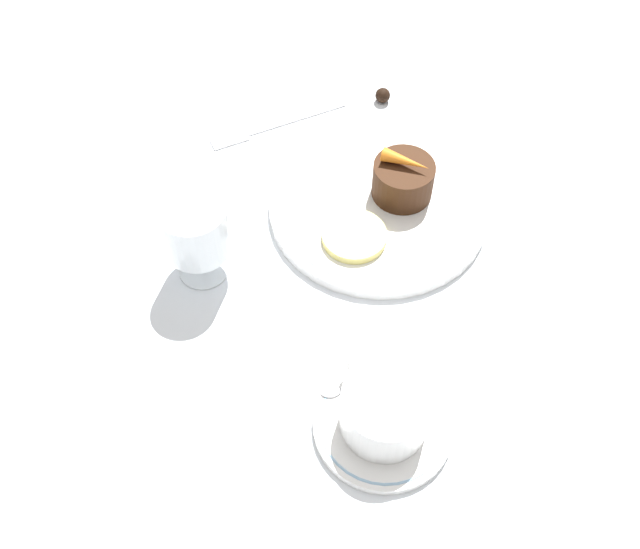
{
  "coord_description": "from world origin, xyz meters",
  "views": [
    {
      "loc": [
        -0.45,
        0.33,
        0.71
      ],
      "look_at": [
        -0.04,
        0.08,
        0.04
      ],
      "focal_mm": 42.0,
      "sensor_mm": 36.0,
      "label": 1
    }
  ],
  "objects_px": {
    "wine_glass": "(196,232)",
    "fork": "(265,128)",
    "coffee_cup": "(385,410)",
    "dessert_cake": "(403,180)",
    "dinner_plate": "(378,206)"
  },
  "relations": [
    {
      "from": "wine_glass",
      "to": "fork",
      "type": "relative_size",
      "value": 0.55
    },
    {
      "from": "coffee_cup",
      "to": "wine_glass",
      "type": "xyz_separation_m",
      "value": [
        0.27,
        0.07,
        0.03
      ]
    },
    {
      "from": "fork",
      "to": "dessert_cake",
      "type": "xyz_separation_m",
      "value": [
        -0.2,
        -0.08,
        0.03
      ]
    },
    {
      "from": "dinner_plate",
      "to": "coffee_cup",
      "type": "distance_m",
      "value": 0.29
    },
    {
      "from": "coffee_cup",
      "to": "dessert_cake",
      "type": "relative_size",
      "value": 1.54
    },
    {
      "from": "dinner_plate",
      "to": "coffee_cup",
      "type": "relative_size",
      "value": 2.34
    },
    {
      "from": "dinner_plate",
      "to": "fork",
      "type": "bearing_deg",
      "value": 13.83
    },
    {
      "from": "coffee_cup",
      "to": "wine_glass",
      "type": "height_order",
      "value": "wine_glass"
    },
    {
      "from": "wine_glass",
      "to": "dessert_cake",
      "type": "height_order",
      "value": "wine_glass"
    },
    {
      "from": "dessert_cake",
      "to": "wine_glass",
      "type": "bearing_deg",
      "value": 82.95
    },
    {
      "from": "coffee_cup",
      "to": "wine_glass",
      "type": "bearing_deg",
      "value": 13.62
    },
    {
      "from": "wine_glass",
      "to": "dessert_cake",
      "type": "distance_m",
      "value": 0.26
    },
    {
      "from": "wine_glass",
      "to": "dinner_plate",
      "type": "bearing_deg",
      "value": -97.81
    },
    {
      "from": "fork",
      "to": "coffee_cup",
      "type": "bearing_deg",
      "value": 165.95
    },
    {
      "from": "dinner_plate",
      "to": "wine_glass",
      "type": "height_order",
      "value": "wine_glass"
    }
  ]
}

